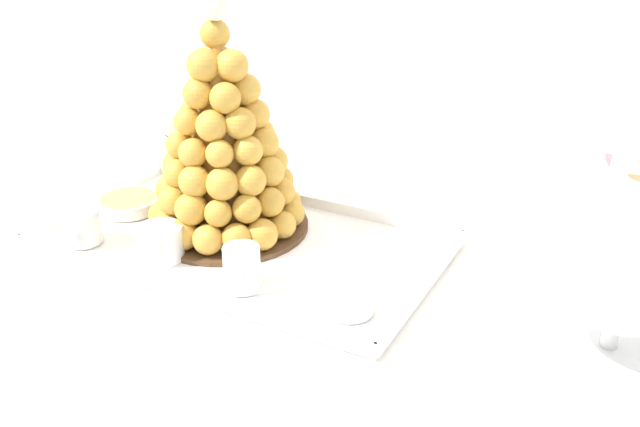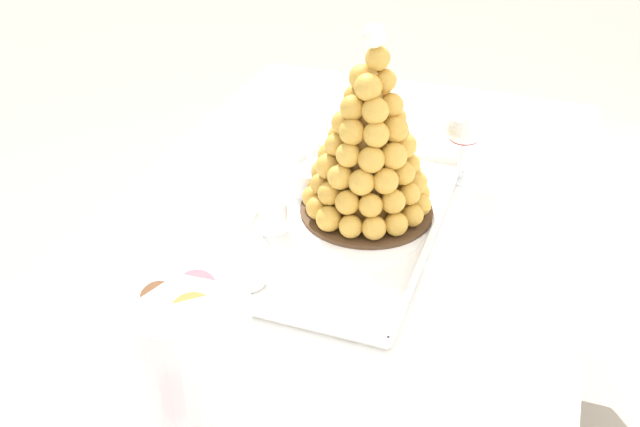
# 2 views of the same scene
# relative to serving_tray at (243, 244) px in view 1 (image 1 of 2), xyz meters

# --- Properties ---
(buffet_table) EXTENTS (1.74, 0.89, 0.74)m
(buffet_table) POSITION_rel_serving_tray_xyz_m (0.15, -0.01, -0.11)
(buffet_table) COLOR brown
(buffet_table) RESTS_ON ground_plane
(serving_tray) EXTENTS (0.59, 0.33, 0.02)m
(serving_tray) POSITION_rel_serving_tray_xyz_m (0.00, 0.00, 0.00)
(serving_tray) COLOR white
(serving_tray) RESTS_ON buffet_table
(croquembouche) EXTENTS (0.25, 0.25, 0.36)m
(croquembouche) POSITION_rel_serving_tray_xyz_m (-0.04, 0.03, 0.14)
(croquembouche) COLOR #4C331E
(croquembouche) RESTS_ON serving_tray
(dessert_cup_left) EXTENTS (0.06, 0.06, 0.05)m
(dessert_cup_left) POSITION_rel_serving_tray_xyz_m (-0.21, -0.11, 0.03)
(dessert_cup_left) COLOR silver
(dessert_cup_left) RESTS_ON serving_tray
(dessert_cup_mid_left) EXTENTS (0.06, 0.06, 0.05)m
(dessert_cup_mid_left) POSITION_rel_serving_tray_xyz_m (-0.07, -0.10, 0.03)
(dessert_cup_mid_left) COLOR silver
(dessert_cup_mid_left) RESTS_ON serving_tray
(dessert_cup_centre) EXTENTS (0.05, 0.05, 0.06)m
(dessert_cup_centre) POSITION_rel_serving_tray_xyz_m (0.07, -0.11, 0.03)
(dessert_cup_centre) COLOR silver
(dessert_cup_centre) RESTS_ON serving_tray
(dessert_cup_mid_right) EXTENTS (0.06, 0.06, 0.05)m
(dessert_cup_mid_right) POSITION_rel_serving_tray_xyz_m (0.22, -0.09, 0.03)
(dessert_cup_mid_right) COLOR silver
(dessert_cup_mid_right) RESTS_ON serving_tray
(creme_brulee_ramekin) EXTENTS (0.10, 0.10, 0.02)m
(creme_brulee_ramekin) POSITION_rel_serving_tray_xyz_m (-0.23, 0.01, 0.01)
(creme_brulee_ramekin) COLOR white
(creme_brulee_ramekin) RESTS_ON serving_tray
(macaron_goblet) EXTENTS (0.14, 0.14, 0.24)m
(macaron_goblet) POSITION_rel_serving_tray_xyz_m (0.52, -0.02, 0.14)
(macaron_goblet) COLOR white
(macaron_goblet) RESTS_ON buffet_table
(wine_glass) EXTENTS (0.08, 0.08, 0.16)m
(wine_glass) POSITION_rel_serving_tray_xyz_m (-0.24, 0.17, 0.11)
(wine_glass) COLOR silver
(wine_glass) RESTS_ON buffet_table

